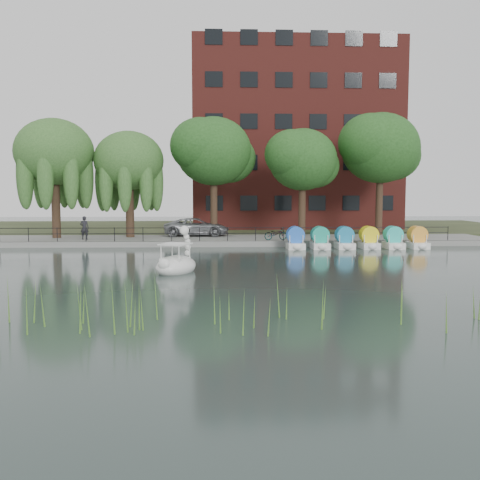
{
  "coord_description": "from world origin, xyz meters",
  "views": [
    {
      "loc": [
        -0.7,
        -24.71,
        3.88
      ],
      "look_at": [
        0.5,
        4.0,
        1.3
      ],
      "focal_mm": 40.0,
      "sensor_mm": 36.0,
      "label": 1
    }
  ],
  "objects": [
    {
      "name": "apartment_building",
      "position": [
        7.0,
        29.97,
        9.36
      ],
      "size": [
        20.0,
        10.07,
        18.0
      ],
      "color": "#4C1E16",
      "rests_on": "land_strip"
    },
    {
      "name": "willow_mid",
      "position": [
        -7.5,
        17.0,
        6.25
      ],
      "size": [
        5.32,
        5.32,
        8.15
      ],
      "color": "#473323",
      "rests_on": "promenade"
    },
    {
      "name": "land_strip",
      "position": [
        0.0,
        30.0,
        0.18
      ],
      "size": [
        60.0,
        22.0,
        0.36
      ],
      "primitive_type": "cube",
      "color": "#47512D",
      "rests_on": "ground_plane"
    },
    {
      "name": "broadleaf_right",
      "position": [
        6.0,
        17.5,
        6.39
      ],
      "size": [
        5.4,
        5.4,
        8.32
      ],
      "color": "#473323",
      "rests_on": "promenade"
    },
    {
      "name": "bicycle",
      "position": [
        3.52,
        13.94,
        0.9
      ],
      "size": [
        1.0,
        1.81,
        1.0
      ],
      "primitive_type": "imported",
      "rotation": [
        0.0,
        0.0,
        1.82
      ],
      "color": "gray",
      "rests_on": "promenade"
    },
    {
      "name": "promenade",
      "position": [
        0.0,
        16.0,
        0.2
      ],
      "size": [
        40.0,
        6.0,
        0.4
      ],
      "primitive_type": "cube",
      "color": "gray",
      "rests_on": "ground_plane"
    },
    {
      "name": "broadleaf_center",
      "position": [
        -1.0,
        18.0,
        7.06
      ],
      "size": [
        6.0,
        6.0,
        9.25
      ],
      "color": "#473323",
      "rests_on": "promenade"
    },
    {
      "name": "swan_boat",
      "position": [
        -2.7,
        1.07,
        0.49
      ],
      "size": [
        2.6,
        3.08,
        2.23
      ],
      "rotation": [
        0.0,
        0.0,
        -0.43
      ],
      "color": "white",
      "rests_on": "ground_plane"
    },
    {
      "name": "kerb",
      "position": [
        0.0,
        13.05,
        0.2
      ],
      "size": [
        40.0,
        0.25,
        0.4
      ],
      "primitive_type": "cube",
      "color": "gray",
      "rests_on": "ground_plane"
    },
    {
      "name": "minivan",
      "position": [
        -2.38,
        17.76,
        1.22
      ],
      "size": [
        2.77,
        5.93,
        1.64
      ],
      "primitive_type": "imported",
      "rotation": [
        0.0,
        0.0,
        1.58
      ],
      "color": "gray",
      "rests_on": "promenade"
    },
    {
      "name": "reed_bank",
      "position": [
        2.0,
        -9.5,
        0.6
      ],
      "size": [
        24.0,
        2.4,
        1.2
      ],
      "color": "#669938",
      "rests_on": "ground_plane"
    },
    {
      "name": "pedal_boat_row",
      "position": [
        8.86,
        11.52,
        0.61
      ],
      "size": [
        9.65,
        1.7,
        1.4
      ],
      "color": "white",
      "rests_on": "ground_plane"
    },
    {
      "name": "willow_left",
      "position": [
        -13.0,
        16.5,
        6.87
      ],
      "size": [
        5.88,
        5.88,
        9.01
      ],
      "color": "#473323",
      "rests_on": "promenade"
    },
    {
      "name": "broadleaf_far",
      "position": [
        12.5,
        18.5,
        7.4
      ],
      "size": [
        6.3,
        6.3,
        9.71
      ],
      "color": "#473323",
      "rests_on": "promenade"
    },
    {
      "name": "ground_plane",
      "position": [
        0.0,
        0.0,
        0.0
      ],
      "size": [
        120.0,
        120.0,
        0.0
      ],
      "primitive_type": "plane",
      "color": "#384A48"
    },
    {
      "name": "pedestrian",
      "position": [
        -10.49,
        14.88,
        1.39
      ],
      "size": [
        0.73,
        0.51,
        1.98
      ],
      "primitive_type": "imported",
      "rotation": [
        0.0,
        0.0,
        3.1
      ],
      "color": "black",
      "rests_on": "promenade"
    },
    {
      "name": "railing",
      "position": [
        0.0,
        13.25,
        1.15
      ],
      "size": [
        32.0,
        0.05,
        1.0
      ],
      "color": "black",
      "rests_on": "promenade"
    }
  ]
}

